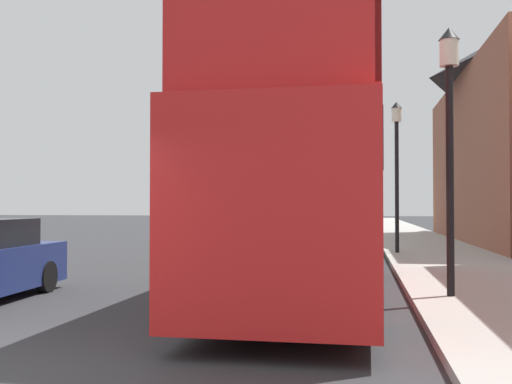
# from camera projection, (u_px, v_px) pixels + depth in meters

# --- Properties ---
(ground_plane) EXTENTS (144.00, 144.00, 0.00)m
(ground_plane) POSITION_uv_depth(u_px,v_px,m) (273.00, 244.00, 26.10)
(ground_plane) COLOR #333335
(sidewalk) EXTENTS (3.52, 108.00, 0.14)m
(sidewalk) POSITION_uv_depth(u_px,v_px,m) (430.00, 249.00, 22.08)
(sidewalk) COLOR #ADAAA3
(sidewalk) RESTS_ON ground_plane
(tour_bus) EXTENTS (2.64, 9.66, 4.28)m
(tour_bus) POSITION_uv_depth(u_px,v_px,m) (309.00, 194.00, 11.07)
(tour_bus) COLOR red
(tour_bus) RESTS_ON ground_plane
(parked_car_ahead_of_bus) EXTENTS (1.81, 4.09, 1.34)m
(parked_car_ahead_of_bus) POSITION_uv_depth(u_px,v_px,m) (351.00, 238.00, 19.06)
(parked_car_ahead_of_bus) COLOR silver
(parked_car_ahead_of_bus) RESTS_ON ground_plane
(lamp_post_nearest) EXTENTS (0.35, 0.35, 4.60)m
(lamp_post_nearest) POSITION_uv_depth(u_px,v_px,m) (449.00, 110.00, 10.25)
(lamp_post_nearest) COLOR black
(lamp_post_nearest) RESTS_ON sidewalk
(lamp_post_second) EXTENTS (0.35, 0.35, 4.97)m
(lamp_post_second) POSITION_uv_depth(u_px,v_px,m) (397.00, 149.00, 19.67)
(lamp_post_second) COLOR black
(lamp_post_second) RESTS_ON sidewalk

